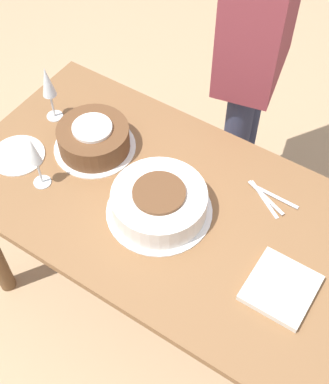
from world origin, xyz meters
TOP-DOWN VIEW (x-y plane):
  - ground_plane at (0.00, 0.00)m, footprint 12.00×12.00m
  - dining_table at (0.00, 0.00)m, footprint 1.44×0.78m
  - cake_center_white at (-0.01, 0.04)m, footprint 0.35×0.35m
  - cake_front_chocolate at (0.34, -0.06)m, footprint 0.29×0.29m
  - wine_glass_near at (0.39, 0.16)m, footprint 0.06×0.06m
  - wine_glass_far at (0.56, -0.11)m, footprint 0.06×0.06m
  - dessert_plate_right at (0.55, 0.12)m, footprint 0.19×0.19m
  - fork_pile at (-0.28, -0.20)m, footprint 0.19×0.10m
  - napkin_stack at (-0.47, 0.09)m, footprint 0.19×0.20m
  - person_cutting at (0.04, -0.68)m, footprint 0.30×0.44m

SIDE VIEW (x-z plane):
  - ground_plane at x=0.00m, z-range 0.00..0.00m
  - dining_table at x=0.00m, z-range 0.25..1.02m
  - dessert_plate_right at x=0.55m, z-range 0.76..0.77m
  - fork_pile at x=-0.28m, z-range 0.76..0.77m
  - napkin_stack at x=-0.47m, z-range 0.76..0.79m
  - cake_center_white at x=-0.01m, z-range 0.76..0.87m
  - cake_front_chocolate at x=0.34m, z-range 0.76..0.87m
  - wine_glass_near at x=0.39m, z-range 0.80..1.02m
  - wine_glass_far at x=0.56m, z-range 0.81..1.04m
  - person_cutting at x=0.04m, z-range 0.18..1.87m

